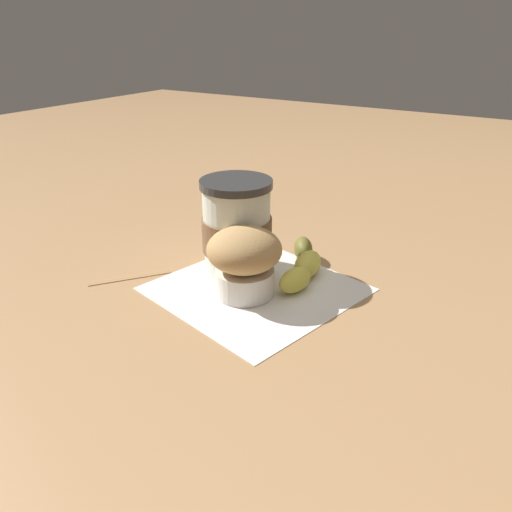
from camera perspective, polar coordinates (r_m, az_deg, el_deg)
ground_plane at (r=0.65m, az=0.00°, el=-3.82°), size 3.00×3.00×0.00m
paper_napkin at (r=0.64m, az=0.00°, el=-3.76°), size 0.27×0.27×0.00m
coffee_cup at (r=0.67m, az=-2.21°, el=3.23°), size 0.10×0.10×0.13m
muffin at (r=0.61m, az=-1.33°, el=-0.31°), size 0.09×0.09×0.09m
banana at (r=0.67m, az=5.38°, el=-0.89°), size 0.08×0.15×0.03m
wooden_stirrer at (r=0.69m, az=-14.18°, el=-2.43°), size 0.07×0.09×0.00m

